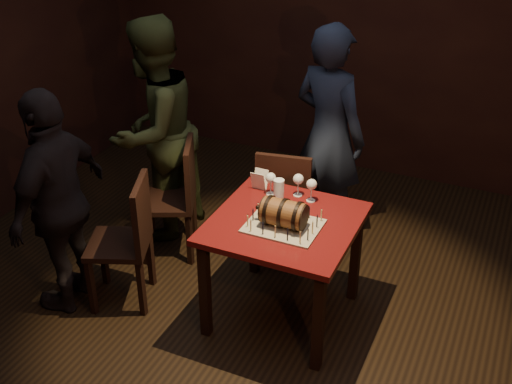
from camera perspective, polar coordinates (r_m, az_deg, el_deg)
room_shell at (r=3.71m, az=-0.63°, el=5.81°), size 5.04×5.04×2.80m
pub_table at (r=4.09m, az=2.51°, el=-3.88°), size 0.90×0.90×0.75m
cake_board at (r=3.97m, az=2.45°, el=-3.03°), size 0.45×0.35×0.01m
barrel_cake at (r=3.92m, az=2.47°, el=-1.89°), size 0.33×0.19×0.19m
birthday_candles at (r=3.95m, az=2.47°, el=-2.46°), size 0.40×0.30×0.09m
wine_glass_left at (r=4.27m, az=1.32°, el=1.17°), size 0.07×0.07×0.16m
wine_glass_mid at (r=4.26m, az=3.78°, el=1.06°), size 0.07×0.07×0.16m
wine_glass_right at (r=4.21m, az=4.96°, el=0.59°), size 0.07×0.07×0.16m
pint_of_ale at (r=4.23m, az=2.04°, el=0.14°), size 0.07×0.07×0.15m
menu_card at (r=4.37m, az=0.31°, el=1.06°), size 0.10×0.05×0.13m
chair_back at (r=4.72m, az=2.62°, el=-0.72°), size 0.47×0.47×0.93m
chair_left_rear at (r=4.85m, az=-6.98°, el=-0.08°), size 0.53×0.53×0.93m
chair_left_front at (r=4.39m, az=-11.21°, el=-3.84°), size 0.52×0.52×0.93m
person_back at (r=4.96m, az=6.50°, el=5.08°), size 0.73×0.61×1.73m
person_left_rear at (r=5.01m, az=-9.06°, el=5.35°), size 0.77×0.93×1.76m
person_left_front at (r=4.36m, az=-17.08°, el=-0.87°), size 0.43×0.94×1.56m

